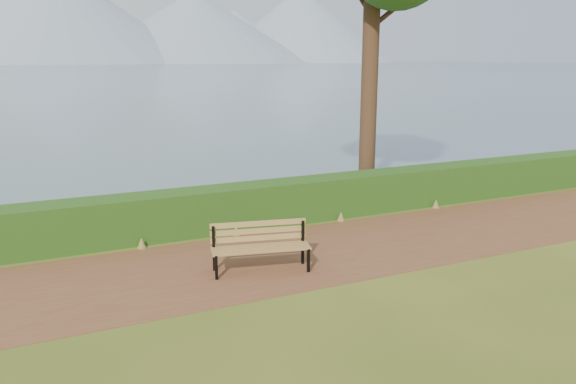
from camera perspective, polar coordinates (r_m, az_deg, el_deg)
name	(u,v)px	position (r m, az deg, el deg)	size (l,w,h in m)	color
ground	(323,257)	(11.34, 3.56, -6.60)	(140.00, 140.00, 0.00)	#445317
path	(316,252)	(11.59, 2.86, -6.11)	(40.00, 3.40, 0.01)	brown
hedge	(272,203)	(13.43, -1.67, -1.13)	(32.00, 0.85, 1.00)	#1B4112
water	(36,67)	(269.43, -24.25, 11.54)	(700.00, 510.00, 0.00)	#405867
mountains	(10,19)	(416.10, -26.36, 15.46)	(585.00, 190.00, 70.00)	gray
bench	(260,243)	(10.50, -2.86, -5.21)	(1.89, 0.91, 0.91)	black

